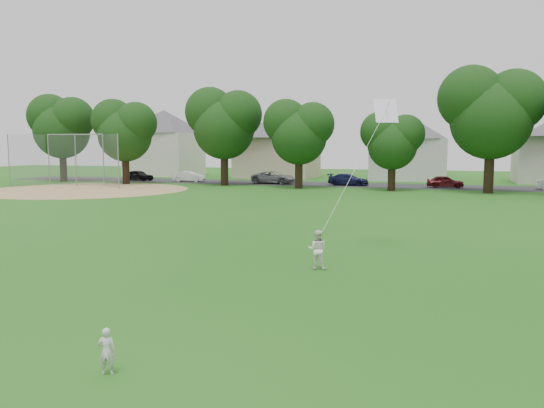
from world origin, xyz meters
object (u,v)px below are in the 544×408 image
(toddler, at_px, (107,351))
(older_boy, at_px, (317,250))
(kite, at_px, (354,171))
(baseball_backstop, at_px, (72,160))

(toddler, bearing_deg, older_boy, -117.72)
(toddler, relative_size, kite, 0.14)
(older_boy, bearing_deg, toddler, 75.06)
(kite, relative_size, baseball_backstop, 0.51)
(older_boy, bearing_deg, baseball_backstop, -46.19)
(older_boy, relative_size, kite, 0.21)
(kite, bearing_deg, baseball_backstop, 141.89)
(older_boy, height_order, baseball_backstop, baseball_backstop)
(kite, bearing_deg, toddler, -102.01)
(toddler, distance_m, baseball_backstop, 46.59)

